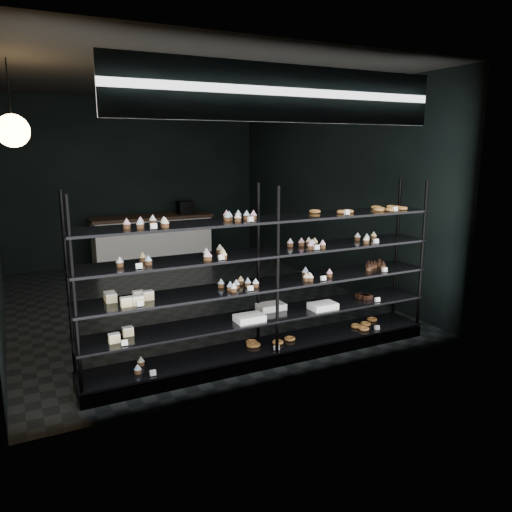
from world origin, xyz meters
The scene contains 5 objects.
room centered at (0.00, 0.00, 1.60)m, with size 5.01×6.01×3.20m.
display_shelf centered at (0.05, -2.45, 0.63)m, with size 4.00×0.50×1.91m.
signage centered at (0.00, -2.93, 2.75)m, with size 3.30×0.05×0.50m.
pendant_lamp centered at (-2.20, -0.97, 2.45)m, with size 0.35×0.35×0.90m.
service_counter centered at (0.16, 2.50, 0.50)m, with size 2.32×0.65×1.23m.
Camera 1 is at (-2.33, -6.98, 2.28)m, focal length 35.00 mm.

